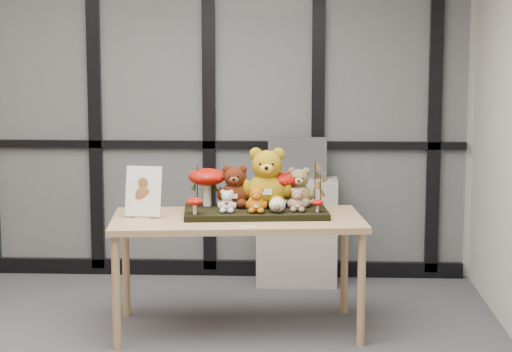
# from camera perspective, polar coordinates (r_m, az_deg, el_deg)

# --- Properties ---
(room_shell) EXTENTS (5.00, 5.00, 5.00)m
(room_shell) POSITION_cam_1_polar(r_m,az_deg,el_deg) (4.88, -11.15, 6.16)
(room_shell) COLOR #B5B3AB
(room_shell) RESTS_ON floor
(glass_partition) EXTENTS (4.90, 0.06, 2.78)m
(glass_partition) POSITION_cam_1_polar(r_m,az_deg,el_deg) (7.31, -6.44, 4.82)
(glass_partition) COLOR #2D383F
(glass_partition) RESTS_ON floor
(display_table) EXTENTS (1.66, 0.95, 0.74)m
(display_table) POSITION_cam_1_polar(r_m,az_deg,el_deg) (5.90, -1.15, -3.17)
(display_table) COLOR tan
(display_table) RESTS_ON floor
(diorama_tray) EXTENTS (0.95, 0.55, 0.04)m
(diorama_tray) POSITION_cam_1_polar(r_m,az_deg,el_deg) (5.95, -0.02, -2.24)
(diorama_tray) COLOR black
(diorama_tray) RESTS_ON display_table
(bear_pooh_yellow) EXTENTS (0.35, 0.33, 0.43)m
(bear_pooh_yellow) POSITION_cam_1_polar(r_m,az_deg,el_deg) (5.99, 0.68, 0.10)
(bear_pooh_yellow) COLOR #A57C0E
(bear_pooh_yellow) RESTS_ON diorama_tray
(bear_brown_medium) EXTENTS (0.25, 0.23, 0.30)m
(bear_brown_medium) POSITION_cam_1_polar(r_m,az_deg,el_deg) (6.01, -1.32, -0.49)
(bear_brown_medium) COLOR #461909
(bear_brown_medium) RESTS_ON diorama_tray
(bear_tan_back) EXTENTS (0.23, 0.21, 0.28)m
(bear_tan_back) POSITION_cam_1_polar(r_m,az_deg,el_deg) (6.05, 2.65, -0.54)
(bear_tan_back) COLOR olive
(bear_tan_back) RESTS_ON diorama_tray
(bear_small_yellow) EXTENTS (0.15, 0.14, 0.18)m
(bear_small_yellow) POSITION_cam_1_polar(r_m,az_deg,el_deg) (5.81, 0.03, -1.40)
(bear_small_yellow) COLOR #BC5D0B
(bear_small_yellow) RESTS_ON diorama_tray
(bear_white_bow) EXTENTS (0.13, 0.12, 0.16)m
(bear_white_bow) POSITION_cam_1_polar(r_m,az_deg,el_deg) (5.82, -1.80, -1.48)
(bear_white_bow) COLOR silver
(bear_white_bow) RESTS_ON diorama_tray
(bear_beige_small) EXTENTS (0.14, 0.13, 0.16)m
(bear_beige_small) POSITION_cam_1_polar(r_m,az_deg,el_deg) (5.86, 2.57, -1.39)
(bear_beige_small) COLOR #9B7556
(bear_beige_small) RESTS_ON diorama_tray
(plush_cream_hedgehog) EXTENTS (0.09, 0.08, 0.10)m
(plush_cream_hedgehog) POSITION_cam_1_polar(r_m,az_deg,el_deg) (5.82, 1.32, -1.75)
(plush_cream_hedgehog) COLOR silver
(plush_cream_hedgehog) RESTS_ON diorama_tray
(mushroom_back_left) EXTENTS (0.25, 0.25, 0.27)m
(mushroom_back_left) POSITION_cam_1_polar(r_m,az_deg,el_deg) (6.05, -3.03, -0.57)
(mushroom_back_left) COLOR #940D04
(mushroom_back_left) RESTS_ON diorama_tray
(mushroom_back_right) EXTENTS (0.22, 0.22, 0.24)m
(mushroom_back_right) POSITION_cam_1_polar(r_m,az_deg,el_deg) (6.05, 1.56, -0.71)
(mushroom_back_right) COLOR #940D04
(mushroom_back_right) RESTS_ON diorama_tray
(mushroom_front_left) EXTENTS (0.10, 0.10, 0.12)m
(mushroom_front_left) POSITION_cam_1_polar(r_m,az_deg,el_deg) (5.77, -3.79, -1.80)
(mushroom_front_left) COLOR #940D04
(mushroom_front_left) RESTS_ON diorama_tray
(mushroom_front_right) EXTENTS (0.08, 0.08, 0.09)m
(mushroom_front_right) POSITION_cam_1_polar(r_m,az_deg,el_deg) (5.85, 3.80, -1.82)
(mushroom_front_right) COLOR #940D04
(mushroom_front_right) RESTS_ON diorama_tray
(sprig_green_far_left) EXTENTS (0.05, 0.05, 0.27)m
(sprig_green_far_left) POSITION_cam_1_polar(r_m,az_deg,el_deg) (6.03, -3.63, -0.63)
(sprig_green_far_left) COLOR #12360C
(sprig_green_far_left) RESTS_ON diorama_tray
(sprig_green_mid_left) EXTENTS (0.05, 0.05, 0.24)m
(sprig_green_mid_left) POSITION_cam_1_polar(r_m,az_deg,el_deg) (6.08, -2.70, -0.68)
(sprig_green_mid_left) COLOR #12360C
(sprig_green_mid_left) RESTS_ON diorama_tray
(sprig_dry_far_right) EXTENTS (0.05, 0.05, 0.30)m
(sprig_dry_far_right) POSITION_cam_1_polar(r_m,az_deg,el_deg) (6.05, 3.65, -0.46)
(sprig_dry_far_right) COLOR brown
(sprig_dry_far_right) RESTS_ON diorama_tray
(sprig_dry_mid_right) EXTENTS (0.05, 0.05, 0.23)m
(sprig_dry_mid_right) POSITION_cam_1_polar(r_m,az_deg,el_deg) (5.94, 4.00, -0.97)
(sprig_dry_mid_right) COLOR brown
(sprig_dry_mid_right) RESTS_ON diorama_tray
(sprig_green_centre) EXTENTS (0.05, 0.05, 0.21)m
(sprig_green_centre) POSITION_cam_1_polar(r_m,az_deg,el_deg) (6.10, -0.63, -0.77)
(sprig_green_centre) COLOR #12360C
(sprig_green_centre) RESTS_ON diorama_tray
(sign_holder) EXTENTS (0.24, 0.10, 0.33)m
(sign_holder) POSITION_cam_1_polar(r_m,az_deg,el_deg) (5.89, -6.94, -1.08)
(sign_holder) COLOR silver
(sign_holder) RESTS_ON display_table
(label_card) EXTENTS (0.09, 0.03, 0.00)m
(label_card) POSITION_cam_1_polar(r_m,az_deg,el_deg) (5.58, -0.53, -3.13)
(label_card) COLOR white
(label_card) RESTS_ON display_table
(cabinet) EXTENTS (0.61, 0.36, 0.82)m
(cabinet) POSITION_cam_1_polar(r_m,az_deg,el_deg) (7.13, 2.53, -3.41)
(cabinet) COLOR #A8A295
(cabinet) RESTS_ON floor
(monitor) EXTENTS (0.45, 0.05, 0.32)m
(monitor) POSITION_cam_1_polar(r_m,az_deg,el_deg) (7.05, 2.56, 1.12)
(monitor) COLOR #4D5055
(monitor) RESTS_ON cabinet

